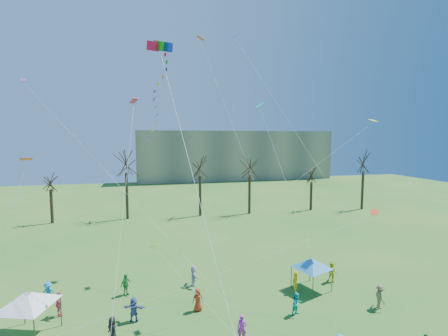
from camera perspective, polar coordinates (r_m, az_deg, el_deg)
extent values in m
cube|color=gray|center=(99.36, 1.93, 2.40)|extent=(60.00, 14.00, 15.00)
cylinder|color=black|center=(54.01, -28.98, -6.16)|extent=(0.44, 0.44, 5.16)
cylinder|color=black|center=(51.95, -17.32, -4.90)|extent=(0.44, 0.44, 7.39)
cylinder|color=black|center=(51.83, -4.39, -5.13)|extent=(0.44, 0.44, 6.62)
cylinder|color=black|center=(53.38, 4.68, -4.84)|extent=(0.44, 0.44, 6.58)
cylinder|color=black|center=(58.03, 15.64, -4.96)|extent=(0.44, 0.44, 5.04)
cylinder|color=black|center=(61.78, 23.98, -3.75)|extent=(0.44, 0.44, 6.87)
cube|color=red|center=(25.80, -12.85, 20.93)|extent=(0.99, 1.05, 0.93)
cube|color=#139416|center=(25.82, -11.67, 20.94)|extent=(0.99, 1.05, 0.93)
cube|color=#0E2AB5|center=(25.84, -10.49, 20.95)|extent=(0.99, 1.05, 0.93)
cylinder|color=white|center=(17.73, -5.81, -1.11)|extent=(0.02, 0.02, 22.24)
cylinder|color=#3F3F44|center=(24.05, -31.34, -24.65)|extent=(0.09, 0.09, 2.14)
cylinder|color=#3F3F44|center=(27.35, -32.71, -20.90)|extent=(0.09, 0.09, 2.14)
cylinder|color=#3F3F44|center=(25.96, -27.66, -22.13)|extent=(0.09, 0.09, 2.14)
pyramid|color=white|center=(25.02, -32.27, -19.55)|extent=(3.88, 3.88, 0.92)
cylinder|color=#3F3F44|center=(27.52, 15.94, -20.32)|extent=(0.08, 0.08, 1.91)
cylinder|color=#3F3F44|center=(29.21, 19.15, -18.84)|extent=(0.08, 0.08, 1.91)
cylinder|color=#3F3F44|center=(28.96, 12.19, -18.87)|extent=(0.08, 0.08, 1.91)
cylinder|color=#3F3F44|center=(30.56, 15.45, -17.60)|extent=(0.08, 0.08, 1.91)
pyramid|color=#277FC5|center=(28.50, 15.76, -16.38)|extent=(3.43, 3.43, 0.82)
imported|color=black|center=(23.18, -19.71, -26.07)|extent=(0.86, 0.97, 1.66)
imported|color=#AC2BA4|center=(22.27, 3.28, -27.20)|extent=(0.71, 0.61, 1.64)
imported|color=#0CB4B3|center=(25.27, 13.21, -23.02)|extent=(0.97, 0.86, 1.67)
imported|color=olive|center=(28.10, 26.64, -20.28)|extent=(0.90, 1.27, 1.79)
imported|color=#E44C6F|center=(27.27, -27.96, -21.13)|extent=(0.76, 1.15, 1.81)
imported|color=#4D57A7|center=(24.88, -16.15, -23.54)|extent=(1.67, 0.93, 1.71)
imported|color=red|center=(25.28, -4.80, -22.87)|extent=(0.83, 0.55, 1.69)
imported|color=#F8B70D|center=(28.26, 12.87, -19.65)|extent=(0.44, 0.66, 1.80)
imported|color=yellow|center=(30.86, 19.14, -17.57)|extent=(1.10, 1.12, 1.81)
imported|color=#187EC5|center=(29.46, -29.47, -19.25)|extent=(1.17, 0.76, 1.72)
imported|color=green|center=(28.38, -17.54, -19.67)|extent=(1.02, 1.08, 1.79)
imported|color=silver|center=(28.91, -5.55, -19.00)|extent=(0.74, 1.67, 1.74)
cube|color=red|center=(18.78, -32.45, 1.36)|extent=(0.77, 0.89, 0.17)
cube|color=#D0226E|center=(27.55, -16.13, 11.74)|extent=(0.81, 0.82, 0.41)
cylinder|color=white|center=(21.18, -17.84, -6.27)|extent=(0.01, 0.01, 19.53)
cube|color=yellow|center=(18.99, -12.42, -13.64)|extent=(0.72, 0.73, 0.29)
cylinder|color=white|center=(18.44, -3.61, -23.24)|extent=(0.01, 0.01, 8.11)
cube|color=#16A994|center=(24.44, 6.62, 11.33)|extent=(0.82, 0.77, 0.45)
cylinder|color=white|center=(21.43, 12.70, -6.83)|extent=(0.01, 0.01, 16.03)
cube|color=blue|center=(34.27, 2.05, 23.00)|extent=(0.83, 0.77, 0.44)
cylinder|color=white|center=(25.53, 14.46, 3.94)|extent=(0.01, 0.01, 28.67)
cube|color=red|center=(23.75, 25.82, -7.25)|extent=(0.78, 0.79, 0.28)
cylinder|color=white|center=(20.20, -0.58, -18.70)|extent=(0.01, 0.01, 22.31)
cube|color=#A1C72E|center=(31.93, 25.61, 7.84)|extent=(0.67, 0.81, 0.26)
cylinder|color=white|center=(24.42, 7.87, -6.30)|extent=(0.01, 0.01, 26.39)
cube|color=purple|center=(35.45, -32.83, 13.39)|extent=(0.67, 0.74, 0.35)
cylinder|color=white|center=(25.90, -19.83, -1.65)|extent=(0.01, 0.01, 28.04)
cube|color=#F54C0C|center=(35.42, -4.35, 22.60)|extent=(0.74, 0.64, 0.43)
cylinder|color=white|center=(27.72, 2.94, 4.33)|extent=(0.01, 0.01, 25.96)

